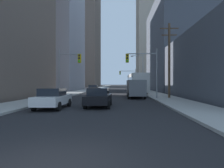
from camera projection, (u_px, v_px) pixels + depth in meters
sidewalk_left at (89, 90)px, 54.60m from camera, size 3.55×160.00×0.15m
sidewalk_right at (141, 90)px, 53.96m from camera, size 3.55×160.00×0.15m
city_bus at (137, 83)px, 34.12m from camera, size 2.84×11.57×3.40m
cargo_van_grey at (136, 88)px, 25.01m from camera, size 2.16×5.27×2.26m
sedan_black at (99, 97)px, 15.79m from camera, size 1.95×4.24×1.52m
sedan_white at (53, 98)px, 14.76m from camera, size 1.95×4.20×1.52m
sedan_silver at (93, 89)px, 38.09m from camera, size 1.95×4.21×1.52m
traffic_signal_near_left at (68, 66)px, 23.90m from camera, size 2.82×0.44×6.00m
traffic_signal_near_right at (143, 65)px, 23.48m from camera, size 3.78×0.44×6.00m
traffic_signal_far_right at (128, 75)px, 57.82m from camera, size 4.80×0.44×6.00m
utility_pole_right at (169, 59)px, 23.63m from camera, size 2.20×0.28×9.05m
street_lamp_right at (141, 70)px, 39.00m from camera, size 2.52×0.32×7.50m
building_left_mid_office at (50, 35)px, 51.51m from camera, size 15.28×18.22×28.99m
building_left_far_tower at (78, 25)px, 98.58m from camera, size 20.78×25.32×62.14m
building_right_mid_block at (191, 47)px, 50.20m from camera, size 19.45×26.06×22.06m
building_right_far_highrise at (152, 33)px, 96.09m from camera, size 14.05×18.85×52.22m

